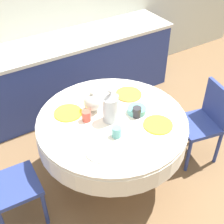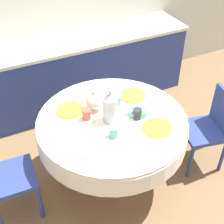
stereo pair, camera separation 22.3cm
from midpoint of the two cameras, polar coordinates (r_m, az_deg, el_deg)
ground_plane at (r=3.27m, az=-1.99°, el=-11.83°), size 12.00×12.00×0.00m
wall_back at (r=3.90m, az=-16.20°, el=18.89°), size 7.00×0.05×2.60m
kitchen_counter at (r=3.97m, az=-12.48°, el=6.10°), size 3.24×0.64×0.90m
dining_table at (r=2.81m, az=-2.27°, el=-3.34°), size 1.34×1.34×0.77m
chair_left at (r=3.28m, az=14.73°, el=-1.34°), size 0.47×0.47×0.86m
chair_right at (r=2.77m, az=-21.44°, el=-12.41°), size 0.42×0.42×0.86m
plate_near_left at (r=2.44m, az=-4.55°, el=-7.21°), size 0.25×0.25×0.01m
cup_near_left at (r=2.53m, az=-1.67°, el=-3.75°), size 0.08×0.08×0.09m
plate_near_right at (r=2.67m, az=6.06°, el=-2.40°), size 0.25×0.25×0.01m
cup_near_right at (r=2.73m, az=2.24°, el=-0.10°), size 0.08×0.08×0.09m
plate_far_left at (r=2.83m, az=-10.29°, el=-0.22°), size 0.25×0.25×0.01m
cup_far_left at (r=2.70m, az=-7.06°, el=-0.80°), size 0.08×0.08×0.09m
plate_far_right at (r=3.01m, az=0.94°, el=3.20°), size 0.25×0.25×0.01m
cup_far_right at (r=2.87m, az=-1.76°, el=2.15°), size 0.08×0.08×0.09m
coffee_carafe at (r=2.63m, az=-2.71°, el=0.77°), size 0.13×0.13×0.32m
teapot at (r=2.78m, az=-5.88°, el=1.73°), size 0.22×0.16×0.21m
fruit_bowl at (r=2.78m, az=2.27°, el=0.29°), size 0.17×0.17×0.05m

